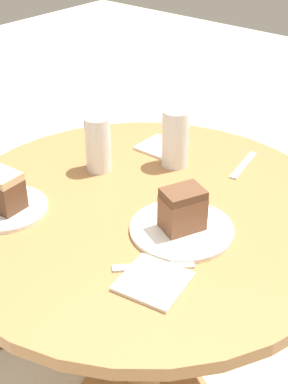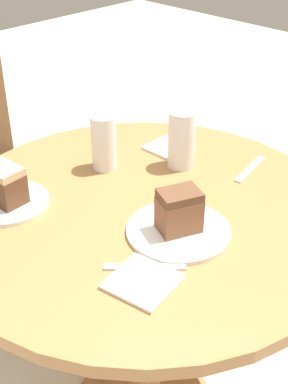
{
  "view_description": "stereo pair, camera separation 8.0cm",
  "coord_description": "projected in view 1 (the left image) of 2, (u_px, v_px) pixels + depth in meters",
  "views": [
    {
      "loc": [
        -0.8,
        -0.67,
        1.44
      ],
      "look_at": [
        0.0,
        0.0,
        0.79
      ],
      "focal_mm": 50.0,
      "sensor_mm": 36.0,
      "label": 1
    },
    {
      "loc": [
        -0.74,
        -0.73,
        1.44
      ],
      "look_at": [
        0.0,
        0.0,
        0.79
      ],
      "focal_mm": 50.0,
      "sensor_mm": 36.0,
      "label": 2
    }
  ],
  "objects": [
    {
      "name": "plate_near",
      "position": [
        182.0,
        229.0,
        1.16
      ],
      "size": [
        0.23,
        0.23,
        0.01
      ],
      "color": "silver",
      "rests_on": "table"
    },
    {
      "name": "napkin_side",
      "position": [
        161.0,
        147.0,
        1.49
      ],
      "size": [
        0.11,
        0.11,
        0.01
      ],
      "rotation": [
        0.0,
        0.0,
        0.01
      ],
      "color": "silver",
      "rests_on": "table"
    },
    {
      "name": "spoon",
      "position": [
        243.0,
        165.0,
        1.41
      ],
      "size": [
        0.16,
        0.05,
        0.0
      ],
      "rotation": [
        0.0,
        0.0,
        0.19
      ],
      "color": "silver",
      "rests_on": "table"
    },
    {
      "name": "plate_far",
      "position": [
        6.0,
        208.0,
        1.23
      ],
      "size": [
        0.19,
        0.19,
        0.01
      ],
      "color": "silver",
      "rests_on": "table"
    },
    {
      "name": "napkin_stack",
      "position": [
        153.0,
        282.0,
        1.02
      ],
      "size": [
        0.14,
        0.14,
        0.01
      ],
      "rotation": [
        0.0,
        0.0,
        0.17
      ],
      "color": "silver",
      "rests_on": "table"
    },
    {
      "name": "glass_lemonade",
      "position": [
        175.0,
        140.0,
        1.38
      ],
      "size": [
        0.07,
        0.07,
        0.15
      ],
      "color": "silver",
      "rests_on": "table"
    },
    {
      "name": "table",
      "position": [
        144.0,
        262.0,
        1.33
      ],
      "size": [
        0.94,
        0.94,
        0.75
      ],
      "color": "#9E6B3D",
      "rests_on": "ground_plane"
    },
    {
      "name": "cake_slice_near",
      "position": [
        183.0,
        209.0,
        1.13
      ],
      "size": [
        0.11,
        0.09,
        0.1
      ],
      "rotation": [
        0.0,
        0.0,
        1.16
      ],
      "color": "brown",
      "rests_on": "plate_near"
    },
    {
      "name": "fork",
      "position": [
        153.0,
        267.0,
        1.06
      ],
      "size": [
        0.13,
        0.13,
        0.0
      ],
      "rotation": [
        0.0,
        0.0,
        2.35
      ],
      "color": "silver",
      "rests_on": "table"
    },
    {
      "name": "glass_water",
      "position": [
        98.0,
        147.0,
        1.36
      ],
      "size": [
        0.07,
        0.07,
        0.15
      ],
      "color": "silver",
      "rests_on": "table"
    },
    {
      "name": "cake_slice_far",
      "position": [
        3.0,
        190.0,
        1.2
      ],
      "size": [
        0.07,
        0.09,
        0.09
      ],
      "rotation": [
        0.0,
        0.0,
        3.21
      ],
      "color": "brown",
      "rests_on": "plate_far"
    }
  ]
}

